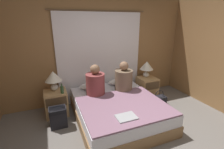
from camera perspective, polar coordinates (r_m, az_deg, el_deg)
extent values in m
cube|color=olive|center=(4.05, -4.31, 8.23)|extent=(4.67, 0.06, 2.50)
cube|color=white|center=(4.02, -3.97, 5.67)|extent=(2.10, 0.03, 2.16)
cylinder|color=brown|center=(3.93, -4.35, 21.48)|extent=(2.30, 0.02, 0.02)
cube|color=olive|center=(3.49, 1.87, -13.62)|extent=(1.64, 1.96, 0.22)
cube|color=silver|center=(3.38, 1.90, -10.48)|extent=(1.60, 1.92, 0.21)
cube|color=tan|center=(3.76, -18.97, -9.43)|extent=(0.46, 0.45, 0.54)
cube|color=#4C3823|center=(3.49, -18.93, -9.20)|extent=(0.40, 0.02, 0.19)
cube|color=tan|center=(4.44, 12.17, -4.43)|extent=(0.46, 0.45, 0.54)
cube|color=#4C3823|center=(4.22, 14.04, -3.87)|extent=(0.40, 0.02, 0.19)
ellipsoid|color=silver|center=(3.69, -19.59, -4.28)|extent=(0.16, 0.16, 0.13)
cylinder|color=#B2A893|center=(3.66, -19.76, -2.74)|extent=(0.02, 0.02, 0.08)
cone|color=silver|center=(3.61, -20.01, -0.56)|extent=(0.35, 0.35, 0.21)
ellipsoid|color=silver|center=(4.39, 11.89, -0.04)|extent=(0.16, 0.16, 0.13)
cylinder|color=#B2A893|center=(4.35, 11.98, 1.29)|extent=(0.02, 0.02, 0.08)
cone|color=silver|center=(4.31, 12.11, 3.16)|extent=(0.35, 0.35, 0.21)
ellipsoid|color=white|center=(3.88, -7.71, -3.99)|extent=(0.50, 0.31, 0.12)
ellipsoid|color=white|center=(4.10, 2.10, -2.58)|extent=(0.50, 0.31, 0.12)
cube|color=slate|center=(3.09, 4.18, -10.92)|extent=(1.58, 1.31, 0.03)
cylinder|color=brown|center=(3.47, -5.86, -3.50)|extent=(0.40, 0.40, 0.47)
sphere|color=#846047|center=(3.36, -6.04, 1.83)|extent=(0.20, 0.20, 0.20)
cylinder|color=brown|center=(3.69, 4.10, -2.05)|extent=(0.40, 0.40, 0.47)
sphere|color=#846047|center=(3.59, 4.23, 3.01)|extent=(0.20, 0.20, 0.20)
cylinder|color=#2D4C28|center=(3.49, -17.15, -5.16)|extent=(0.07, 0.07, 0.15)
cylinder|color=#2D4C28|center=(3.45, -17.32, -3.56)|extent=(0.02, 0.02, 0.06)
cube|color=#9EA0A5|center=(2.73, 5.03, -14.65)|extent=(0.33, 0.25, 0.02)
cube|color=black|center=(3.37, -18.38, -14.07)|extent=(0.31, 0.21, 0.41)
cube|color=black|center=(3.27, -18.64, -11.81)|extent=(0.28, 0.22, 0.08)
cube|color=black|center=(4.18, 16.09, -8.77)|extent=(0.34, 0.20, 0.20)
torus|color=black|center=(4.12, 16.26, -7.01)|extent=(0.25, 0.02, 0.25)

